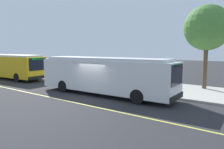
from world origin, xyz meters
name	(u,v)px	position (x,y,z in m)	size (l,w,h in m)	color
ground_plane	(94,97)	(0.00, 0.00, 0.00)	(120.00, 120.00, 0.00)	#2B2B2D
sidewalk_curb	(135,85)	(0.00, 6.00, 0.07)	(44.00, 6.40, 0.15)	#B7B2A8
lane_stripe_center	(73,102)	(0.00, -2.20, 0.00)	(36.00, 0.14, 0.01)	#E0D64C
transit_bus_main	(104,75)	(0.19, 1.01, 1.62)	(11.69, 3.02, 2.95)	white
transit_bus_second	(9,66)	(-15.07, 1.28, 1.62)	(11.06, 3.25, 2.95)	gold
bus_shelter	(140,67)	(0.50, 6.02, 1.92)	(2.90, 1.60, 2.48)	#333338
waiting_bench	(144,80)	(0.97, 6.07, 0.63)	(1.60, 0.48, 0.95)	brown
route_sign_post	(156,70)	(3.49, 3.38, 1.96)	(0.44, 0.08, 2.80)	#333338
street_tree_near_shelter	(207,28)	(6.02, 7.87, 5.41)	(3.90, 3.90, 7.24)	brown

